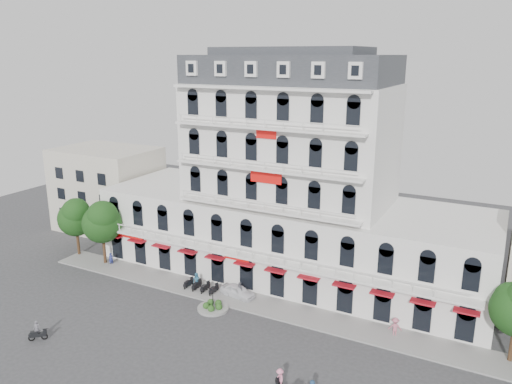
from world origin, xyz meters
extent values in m
plane|color=#38383A|center=(0.00, 0.00, 0.00)|extent=(120.00, 120.00, 0.00)
cube|color=gray|center=(0.00, 9.00, 0.08)|extent=(53.00, 4.00, 0.16)
cube|color=silver|center=(0.00, 18.00, 4.50)|extent=(45.00, 14.00, 9.00)
cube|color=silver|center=(0.00, 18.00, 15.50)|extent=(22.00, 12.00, 13.00)
cube|color=#2D3035|center=(0.00, 18.00, 23.50)|extent=(21.56, 11.76, 3.00)
cube|color=#2D3035|center=(0.00, 18.00, 25.40)|extent=(15.84, 8.64, 0.80)
cube|color=#B21523|center=(0.00, 10.50, 3.50)|extent=(40.50, 1.00, 0.15)
cube|color=red|center=(0.00, 11.88, 13.00)|extent=(3.50, 0.10, 1.40)
cube|color=beige|center=(-30.00, 20.00, 6.00)|extent=(14.00, 10.00, 12.00)
cylinder|color=gray|center=(-3.00, 6.00, 0.12)|extent=(3.20, 3.20, 0.24)
cylinder|color=black|center=(-3.00, 6.00, 0.90)|extent=(0.08, 0.08, 1.40)
sphere|color=#20501A|center=(-2.30, 6.00, 0.45)|extent=(0.70, 0.70, 0.70)
sphere|color=#20501A|center=(-2.78, 6.66, 0.45)|extent=(0.70, 0.70, 0.70)
sphere|color=#20501A|center=(-3.56, 6.42, 0.45)|extent=(0.70, 0.70, 0.70)
sphere|color=#20501A|center=(-3.57, 5.60, 0.45)|extent=(0.70, 0.70, 0.70)
sphere|color=#20501A|center=(-2.80, 5.33, 0.45)|extent=(0.70, 0.70, 0.70)
cylinder|color=#382314|center=(-26.00, 10.00, 1.76)|extent=(0.36, 0.36, 3.52)
sphere|color=#173611|center=(-26.00, 10.00, 4.96)|extent=(4.48, 4.48, 4.48)
sphere|color=#173611|center=(-25.50, 9.70, 6.00)|extent=(3.52, 3.52, 3.52)
sphere|color=#173611|center=(-26.40, 10.30, 5.60)|extent=(3.20, 3.20, 3.20)
cylinder|color=#382314|center=(-21.00, 9.50, 1.87)|extent=(0.36, 0.36, 3.74)
sphere|color=#173611|center=(-21.00, 9.50, 5.27)|extent=(4.76, 4.76, 4.76)
sphere|color=#173611|center=(-20.50, 9.20, 6.38)|extent=(3.74, 3.74, 3.74)
sphere|color=#173611|center=(-21.40, 9.80, 5.95)|extent=(3.40, 3.40, 3.40)
cylinder|color=#382314|center=(24.00, 10.00, 1.72)|extent=(0.36, 0.36, 3.43)
imported|color=white|center=(-2.09, 9.50, 0.68)|extent=(4.19, 2.20, 1.36)
cube|color=black|center=(-14.00, -6.20, 0.55)|extent=(1.36, 1.25, 0.35)
torus|color=black|center=(-13.58, -5.84, 0.28)|extent=(0.53, 0.48, 0.60)
torus|color=black|center=(-14.41, -6.56, 0.28)|extent=(0.53, 0.48, 0.60)
imported|color=slate|center=(-14.00, -6.20, 1.18)|extent=(0.64, 0.62, 1.47)
imported|color=pink|center=(8.50, -2.56, 1.24)|extent=(1.11, 1.16, 1.58)
imported|color=#295E7C|center=(-7.37, 9.50, 0.83)|extent=(0.96, 0.89, 1.65)
imported|color=slate|center=(-1.84, 9.50, 0.89)|extent=(1.12, 0.91, 1.78)
imported|color=#C3677B|center=(14.50, 9.50, 0.94)|extent=(1.34, 0.97, 1.87)
imported|color=navy|center=(-20.00, 9.50, 0.81)|extent=(0.60, 0.70, 1.61)
camera|label=1|loc=(22.14, -32.45, 25.01)|focal=35.00mm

